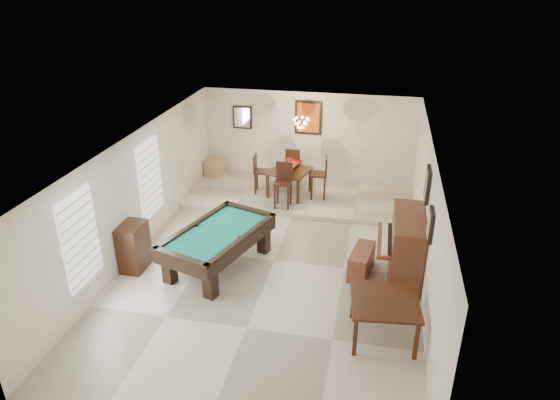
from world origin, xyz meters
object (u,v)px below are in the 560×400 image
(piano_bench, at_px, (361,261))
(dining_chair_west, at_px, (262,174))
(apothecary_chest, at_px, (134,247))
(flower_vase, at_px, (289,162))
(dining_chair_south, at_px, (283,186))
(dining_table, at_px, (289,180))
(dining_chair_north, at_px, (294,165))
(chandelier, at_px, (301,120))
(dining_chair_east, at_px, (319,177))
(pool_table, at_px, (219,249))
(upright_piano, at_px, (398,246))
(corner_bench, at_px, (215,168))
(square_table, at_px, (383,319))

(piano_bench, distance_m, dining_chair_west, 4.34)
(piano_bench, xyz_separation_m, apothecary_chest, (-4.59, -0.76, 0.24))
(flower_vase, bearing_deg, piano_bench, -56.95)
(dining_chair_south, bearing_deg, dining_table, 88.96)
(dining_chair_north, relative_size, chandelier, 1.79)
(apothecary_chest, bearing_deg, chandelier, 55.80)
(dining_chair_north, xyz_separation_m, dining_chair_west, (-0.73, -0.79, -0.01))
(piano_bench, bearing_deg, dining_chair_south, 130.75)
(flower_vase, bearing_deg, dining_chair_east, -2.10)
(pool_table, distance_m, piano_bench, 2.94)
(pool_table, height_order, dining_chair_west, dining_chair_west)
(pool_table, distance_m, dining_chair_north, 4.46)
(piano_bench, distance_m, dining_chair_north, 4.58)
(flower_vase, relative_size, dining_chair_east, 0.21)
(upright_piano, bearing_deg, dining_chair_north, 125.27)
(dining_chair_east, xyz_separation_m, chandelier, (-0.50, 0.07, 1.51))
(pool_table, relative_size, piano_bench, 2.55)
(dining_chair_west, bearing_deg, pool_table, 173.94)
(flower_vase, bearing_deg, corner_bench, 159.23)
(pool_table, xyz_separation_m, piano_bench, (2.92, 0.35, -0.14))
(apothecary_chest, relative_size, chandelier, 1.67)
(flower_vase, distance_m, chandelier, 1.18)
(piano_bench, bearing_deg, dining_table, 123.05)
(square_table, xyz_separation_m, dining_chair_east, (-1.79, 5.13, 0.31))
(apothecary_chest, distance_m, dining_chair_north, 5.39)
(dining_chair_north, height_order, corner_bench, dining_chair_north)
(piano_bench, xyz_separation_m, chandelier, (-1.84, 3.29, 1.94))
(upright_piano, distance_m, piano_bench, 0.80)
(dining_table, height_order, corner_bench, dining_table)
(dining_chair_east, distance_m, chandelier, 1.59)
(pool_table, relative_size, dining_chair_south, 2.10)
(pool_table, height_order, chandelier, chandelier)
(square_table, xyz_separation_m, upright_piano, (0.23, 1.94, 0.30))
(chandelier, bearing_deg, upright_piano, -52.20)
(upright_piano, xyz_separation_m, corner_bench, (-5.20, 4.12, -0.32))
(square_table, relative_size, dining_table, 1.11)
(upright_piano, distance_m, apothecary_chest, 5.35)
(dining_table, relative_size, dining_chair_east, 0.87)
(pool_table, bearing_deg, apothecary_chest, -147.74)
(corner_bench, distance_m, chandelier, 3.36)
(dining_chair_south, relative_size, corner_bench, 2.19)
(pool_table, relative_size, dining_chair_east, 2.12)
(piano_bench, distance_m, chandelier, 4.24)
(upright_piano, relative_size, piano_bench, 1.71)
(pool_table, height_order, upright_piano, upright_piano)
(upright_piano, relative_size, flower_vase, 6.86)
(dining_table, relative_size, dining_chair_south, 0.86)
(dining_chair_east, bearing_deg, upright_piano, 26.53)
(dining_chair_west, bearing_deg, upright_piano, -137.30)
(dining_chair_south, bearing_deg, piano_bench, -49.14)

